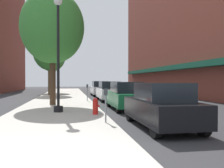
# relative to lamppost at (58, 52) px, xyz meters

# --- Properties ---
(ground_plane) EXTENTS (90.00, 90.00, 0.00)m
(ground_plane) POSITION_rel_lamppost_xyz_m (3.90, 9.73, -3.20)
(ground_plane) COLOR #2D2D30
(sidewalk_slab) EXTENTS (4.80, 50.00, 0.12)m
(sidewalk_slab) POSITION_rel_lamppost_xyz_m (-0.10, 10.73, -3.14)
(sidewalk_slab) COLOR #B7B2A8
(sidewalk_slab) RESTS_ON ground
(building_right_brick) EXTENTS (6.80, 40.00, 18.91)m
(building_right_brick) POSITION_rel_lamppost_xyz_m (14.89, 13.73, 6.23)
(building_right_brick) COLOR brown
(building_right_brick) RESTS_ON ground
(lamppost) EXTENTS (0.48, 0.48, 5.90)m
(lamppost) POSITION_rel_lamppost_xyz_m (0.00, 0.00, 0.00)
(lamppost) COLOR black
(lamppost) RESTS_ON sidewalk_slab
(fire_hydrant) EXTENTS (0.33, 0.26, 0.79)m
(fire_hydrant) POSITION_rel_lamppost_xyz_m (1.79, -1.23, -2.68)
(fire_hydrant) COLOR red
(fire_hydrant) RESTS_ON sidewalk_slab
(parking_meter_near) EXTENTS (0.14, 0.09, 1.31)m
(parking_meter_near) POSITION_rel_lamppost_xyz_m (1.95, -3.49, -2.25)
(parking_meter_near) COLOR slate
(parking_meter_near) RESTS_ON sidewalk_slab
(parking_meter_far) EXTENTS (0.14, 0.09, 1.31)m
(parking_meter_far) POSITION_rel_lamppost_xyz_m (1.95, 6.54, -2.25)
(parking_meter_far) COLOR slate
(parking_meter_far) RESTS_ON sidewalk_slab
(tree_near) EXTENTS (3.61, 3.61, 6.93)m
(tree_near) POSITION_rel_lamppost_xyz_m (-1.75, 20.21, 1.74)
(tree_near) COLOR #4C3823
(tree_near) RESTS_ON sidewalk_slab
(tree_mid) EXTENTS (4.22, 4.22, 7.61)m
(tree_mid) POSITION_rel_lamppost_xyz_m (-0.54, 3.90, 2.08)
(tree_mid) COLOR #422D1E
(tree_mid) RESTS_ON sidewalk_slab
(tree_far) EXTENTS (3.67, 3.67, 6.96)m
(tree_far) POSITION_rel_lamppost_xyz_m (-1.62, 15.29, 1.73)
(tree_far) COLOR #4C3823
(tree_far) RESTS_ON sidewalk_slab
(car_black) EXTENTS (1.80, 4.30, 1.66)m
(car_black) POSITION_rel_lamppost_xyz_m (3.90, -4.31, -2.39)
(car_black) COLOR black
(car_black) RESTS_ON ground
(car_green) EXTENTS (1.80, 4.30, 1.66)m
(car_green) POSITION_rel_lamppost_xyz_m (3.90, 1.38, -2.39)
(car_green) COLOR black
(car_green) RESTS_ON ground
(car_white) EXTENTS (1.80, 4.30, 1.66)m
(car_white) POSITION_rel_lamppost_xyz_m (3.90, 7.66, -2.39)
(car_white) COLOR black
(car_white) RESTS_ON ground
(car_silver) EXTENTS (1.80, 4.30, 1.66)m
(car_silver) POSITION_rel_lamppost_xyz_m (3.90, 14.34, -2.39)
(car_silver) COLOR black
(car_silver) RESTS_ON ground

